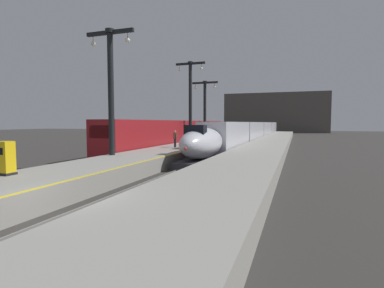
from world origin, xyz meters
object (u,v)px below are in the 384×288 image
highspeed_train_main (255,131)px  station_column_mid (111,80)px  regional_train_adjacent (180,133)px  passenger_near_edge (175,137)px  ticket_machine_yellow (5,159)px  rolling_suitcase (182,145)px  station_column_distant (205,104)px  station_column_far (190,94)px

highspeed_train_main → station_column_mid: bearing=-98.9°
regional_train_adjacent → passenger_near_edge: regional_train_adjacent is taller
highspeed_train_main → passenger_near_edge: bearing=-97.9°
highspeed_train_main → ticket_machine_yellow: size_ratio=47.81×
regional_train_adjacent → ticket_machine_yellow: regional_train_adjacent is taller
highspeed_train_main → rolling_suitcase: highspeed_train_main is taller
station_column_distant → station_column_mid: bearing=-90.0°
station_column_distant → passenger_near_edge: size_ratio=5.18×
station_column_distant → rolling_suitcase: (2.71, -16.84, -4.99)m
station_column_distant → regional_train_adjacent: bearing=-114.3°
highspeed_train_main → station_column_mid: (-5.90, -37.66, 4.74)m
station_column_mid → station_column_distant: station_column_mid is taller
station_column_far → ticket_machine_yellow: 27.78m
highspeed_train_main → station_column_distant: bearing=-114.4°
station_column_mid → rolling_suitcase: (2.71, 7.81, -5.35)m
ticket_machine_yellow → regional_train_adjacent: bearing=95.0°
station_column_mid → rolling_suitcase: 9.85m
ticket_machine_yellow → station_column_distant: bearing=90.6°
highspeed_train_main → station_column_far: size_ratio=7.35×
ticket_machine_yellow → rolling_suitcase: bearing=82.1°
regional_train_adjacent → ticket_machine_yellow: 29.13m
highspeed_train_main → rolling_suitcase: 30.03m
passenger_near_edge → rolling_suitcase: size_ratio=1.72×
rolling_suitcase → highspeed_train_main: bearing=83.9°
station_column_mid → station_column_far: size_ratio=0.91×
station_column_far → rolling_suitcase: station_column_far is taller
station_column_far → passenger_near_edge: (1.83, -9.78, -5.18)m
station_column_mid → ticket_machine_yellow: bearing=-87.8°
regional_train_adjacent → passenger_near_edge: bearing=-70.8°
station_column_far → station_column_distant: size_ratio=1.19×
regional_train_adjacent → rolling_suitcase: bearing=-67.7°
station_column_distant → passenger_near_edge: 17.08m
station_column_mid → rolling_suitcase: station_column_mid is taller
passenger_near_edge → rolling_suitcase: bearing=-25.6°
station_column_far → rolling_suitcase: bearing=-75.1°
station_column_far → station_column_distant: (-0.00, 6.64, -0.87)m
station_column_mid → ticket_machine_yellow: 10.47m
station_column_mid → station_column_distant: bearing=90.0°
station_column_far → passenger_near_edge: station_column_far is taller
station_column_mid → passenger_near_edge: station_column_mid is taller
station_column_far → rolling_suitcase: size_ratio=10.60×
regional_train_adjacent → ticket_machine_yellow: (2.55, -29.02, -0.34)m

